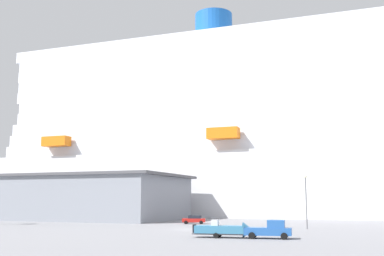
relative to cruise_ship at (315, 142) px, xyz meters
The scene contains 7 objects.
ground_plane 38.73m from the cruise_ship, 125.85° to the right, with size 600.00×600.00×0.00m, color gray.
cruise_ship is the anchor object (origin of this frame).
terminal_building 69.88m from the cruise_ship, 156.80° to the right, with size 68.39×34.33×10.22m.
pickup_truck 73.52m from the cruise_ship, 94.13° to the right, with size 5.64×2.37×2.20m.
small_boat_on_trailer 74.21m from the cruise_ship, 98.38° to the right, with size 8.46×2.29×2.15m.
street_lamp 53.02m from the cruise_ship, 91.55° to the right, with size 0.56×0.56×8.54m.
parked_car_red_hatchback 50.43m from the cruise_ship, 118.92° to the right, with size 4.62×2.69×1.58m.
Camera 1 is at (20.40, -70.95, 4.65)m, focal length 43.49 mm.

